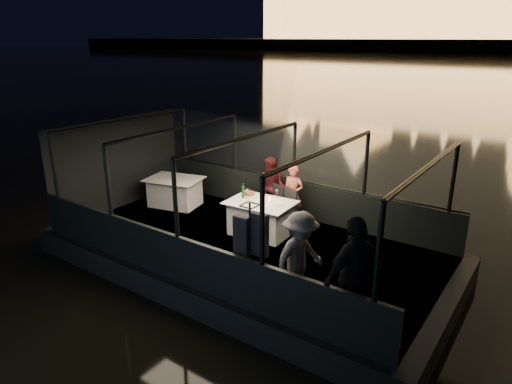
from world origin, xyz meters
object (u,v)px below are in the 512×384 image
Objects in this scene: dining_table_central at (261,218)px; person_man_maroon at (272,188)px; chair_port_left at (274,204)px; passenger_stripe at (300,256)px; chair_port_right at (286,211)px; coat_stand at (250,251)px; wine_bottle at (243,191)px; dining_table_aft at (175,191)px; person_woman_coral at (293,192)px; passenger_dark at (354,280)px.

dining_table_central is 1.14m from person_man_maroon.
chair_port_left is 0.54× the size of passenger_stripe.
chair_port_right is (0.34, 0.53, 0.06)m from dining_table_central.
person_man_maroon reaches higher than dining_table_central.
coat_stand is 3.01m from wine_bottle.
wine_bottle is at bearing -101.49° from person_man_maroon.
chair_port_left is (2.73, 0.55, 0.06)m from dining_table_aft.
dining_table_central is 1.10m from person_woman_coral.
person_woman_coral is 1.24m from wine_bottle.
coat_stand reaches higher than person_man_maroon.
chair_port_right is 3.87m from passenger_dark.
person_man_maroon is at bearing 168.61° from chair_port_right.
person_man_maroon is 0.82× the size of passenger_dark.
chair_port_right is 2.78× the size of wine_bottle.
person_man_maroon is at bearing 117.85° from coat_stand.
person_woman_coral is at bearing 44.35° from passenger_stripe.
wine_bottle is (-0.72, -0.99, 0.17)m from person_woman_coral.
person_woman_coral is 0.76× the size of passenger_dark.
person_man_maroon is (-0.71, 0.48, 0.30)m from chair_port_right.
passenger_stripe is 1.05m from passenger_dark.
dining_table_aft is 0.93× the size of person_man_maroon.
passenger_stripe is at bearing -75.28° from passenger_dark.
chair_port_right is 0.91m from person_man_maroon.
chair_port_left is 0.53m from person_woman_coral.
chair_port_left is at bearing 66.26° from wine_bottle.
person_man_maroon is (-0.37, 1.01, 0.36)m from dining_table_central.
dining_table_aft is at bearing -171.34° from person_woman_coral.
wine_bottle is (-1.88, 2.35, 0.02)m from coat_stand.
person_woman_coral reaches higher than chair_port_right.
coat_stand is at bearing -51.27° from wine_bottle.
passenger_dark is at bearing -30.64° from wine_bottle.
dining_table_central is at bearing 120.87° from coat_stand.
passenger_stripe is at bearing 29.45° from coat_stand.
person_woman_coral is (-1.17, 3.34, -0.15)m from coat_stand.
dining_table_aft is at bearing 149.04° from coat_stand.
passenger_dark is (2.79, -2.66, 0.40)m from chair_port_right.
passenger_stripe is at bearing -31.54° from chair_port_left.
wine_bottle reaches higher than chair_port_right.
chair_port_left is (-0.15, 0.78, 0.06)m from dining_table_central.
chair_port_right is at bearing 110.22° from coat_stand.
person_man_maroon reaches higher than dining_table_aft.
coat_stand is (4.28, -2.57, 0.51)m from dining_table_aft.
passenger_dark is (3.13, -2.13, 0.47)m from dining_table_central.
dining_table_central is 0.79× the size of passenger_dark.
dining_table_aft is 0.76× the size of passenger_dark.
chair_port_left is 4.40m from passenger_dark.
coat_stand is 1.08× the size of passenger_stripe.
dining_table_central is 0.72m from wine_bottle.
person_woman_coral is 3.49m from passenger_stripe.
passenger_stripe is at bearing -36.99° from wine_bottle.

